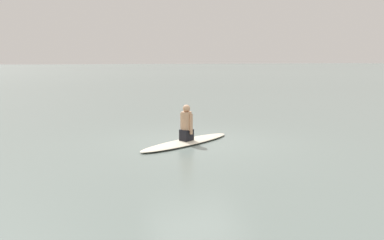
% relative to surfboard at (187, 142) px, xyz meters
% --- Properties ---
extents(ground_plane, '(400.00, 400.00, 0.00)m').
position_rel_surfboard_xyz_m(ground_plane, '(-0.29, -0.02, -0.04)').
color(ground_plane, slate).
extents(surfboard, '(3.19, 2.02, 0.09)m').
position_rel_surfboard_xyz_m(surfboard, '(0.00, 0.00, 0.00)').
color(surfboard, silver).
rests_on(surfboard, ground).
extents(person_paddler, '(0.39, 0.40, 0.94)m').
position_rel_surfboard_xyz_m(person_paddler, '(0.00, 0.00, 0.47)').
color(person_paddler, black).
rests_on(person_paddler, surfboard).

